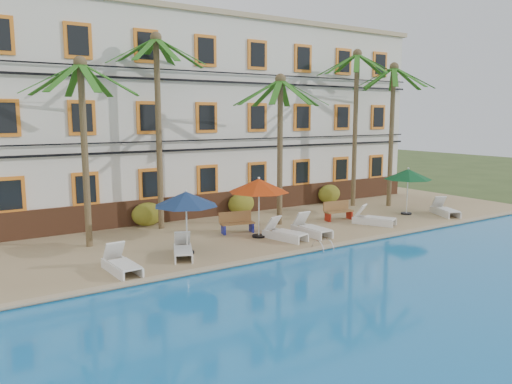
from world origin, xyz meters
TOP-DOWN VIEW (x-y plane):
  - ground at (0.00, 0.00)m, footprint 100.00×100.00m
  - pool_deck at (0.00, 5.00)m, footprint 30.00×12.00m
  - swimming_pool at (0.00, -7.00)m, footprint 26.00×12.00m
  - pool_coping at (0.00, -0.90)m, footprint 30.00×0.35m
  - hotel_building at (0.00, 9.98)m, footprint 25.40×6.44m
  - palm_a at (-8.12, 4.33)m, footprint 4.42×4.42m
  - palm_b at (-4.51, 5.77)m, footprint 4.42×4.42m
  - palm_c at (0.53, 3.55)m, footprint 4.42×4.42m
  - palm_d at (6.94, 5.26)m, footprint 4.42×4.42m
  - palm_e at (8.61, 4.11)m, footprint 4.42×4.42m
  - shrub_left at (-4.85, 6.60)m, footprint 1.50×0.90m
  - shrub_mid at (0.27, 6.60)m, footprint 1.50×0.90m
  - shrub_right at (6.31, 6.60)m, footprint 1.50×0.90m
  - umbrella_blue at (-5.33, 1.31)m, footprint 2.40×2.40m
  - umbrella_red at (-1.70, 1.95)m, footprint 2.57×2.57m
  - umbrella_green at (7.49, 1.89)m, footprint 2.45×2.45m
  - lounger_a at (-8.13, 0.37)m, footprint 0.81×2.01m
  - lounger_b at (-5.66, 0.95)m, footprint 1.30×1.92m
  - lounger_c at (-1.04, 1.03)m, footprint 1.15×2.07m
  - lounger_d at (0.39, 1.05)m, footprint 0.76×2.02m
  - lounger_e at (4.21, 1.08)m, footprint 1.51×2.05m
  - lounger_f at (8.94, 0.64)m, footprint 1.44×2.06m
  - bench_left at (-2.06, 3.14)m, footprint 1.56×0.76m
  - bench_right at (3.52, 2.77)m, footprint 1.54×0.64m
  - pool_ladder at (-0.68, -1.00)m, footprint 0.54×0.74m

SIDE VIEW (x-z plane):
  - ground at x=0.00m, z-range 0.00..0.00m
  - swimming_pool at x=0.00m, z-range 0.00..0.20m
  - pool_deck at x=0.00m, z-range 0.00..0.25m
  - pool_ladder at x=-0.68m, z-range -0.12..0.62m
  - pool_coping at x=0.00m, z-range 0.25..0.31m
  - lounger_b at x=-5.66m, z-range 0.10..0.96m
  - lounger_f at x=8.94m, z-range 0.09..1.01m
  - lounger_e at x=4.21m, z-range 0.09..1.01m
  - lounger_c at x=-1.04m, z-range 0.09..1.01m
  - lounger_a at x=-8.13m, z-range 0.09..1.02m
  - lounger_d at x=0.39m, z-range 0.08..1.03m
  - bench_left at x=-2.06m, z-range 0.26..1.18m
  - bench_right at x=3.52m, z-range 0.26..1.18m
  - shrub_left at x=-4.85m, z-range 0.25..1.35m
  - shrub_mid at x=0.27m, z-range 0.25..1.35m
  - shrub_right at x=6.31m, z-range 0.25..1.35m
  - umbrella_blue at x=-5.33m, z-range 1.10..3.50m
  - umbrella_green at x=7.49m, z-range 1.11..3.56m
  - umbrella_red at x=-1.70m, z-range 1.16..3.73m
  - palm_c at x=0.53m, z-range 1.31..8.29m
  - palm_a at x=-8.12m, z-range 1.34..8.64m
  - hotel_building at x=0.00m, z-range 0.26..10.49m
  - palm_e at x=8.61m, z-range 1.39..9.38m
  - palm_b at x=-4.51m, z-range 1.44..10.12m
  - palm_d at x=6.94m, z-range 1.44..10.15m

